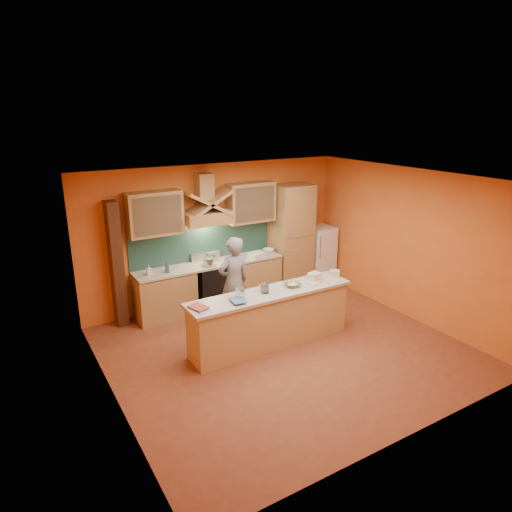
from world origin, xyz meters
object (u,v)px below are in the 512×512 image
stove (211,285)px  fridge (319,255)px  person (234,282)px  mixing_bowl (292,284)px  kitchen_scale (264,288)px

stove → fridge: (2.70, 0.00, 0.20)m
fridge → person: 2.87m
stove → mixing_bowl: size_ratio=3.28×
kitchen_scale → mixing_bowl: 0.51m
fridge → kitchen_scale: 3.14m
fridge → person: bearing=-160.1°
person → fridge: bearing=-164.0°
fridge → kitchen_scale: (-2.56, -1.79, 0.34)m
fridge → stove: bearing=180.0°
stove → kitchen_scale: size_ratio=7.78×
fridge → mixing_bowl: 2.81m
person → kitchen_scale: (0.13, -0.81, 0.15)m
kitchen_scale → mixing_bowl: kitchen_scale is taller
kitchen_scale → mixing_bowl: (0.50, -0.09, -0.01)m
fridge → mixing_bowl: size_ratio=4.73×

